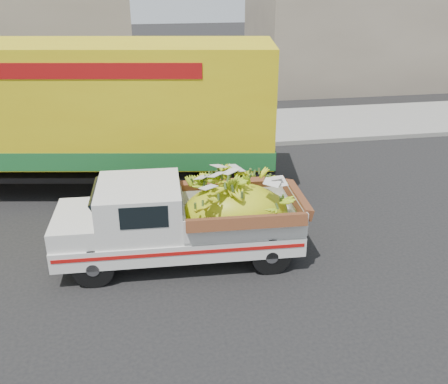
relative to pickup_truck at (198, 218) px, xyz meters
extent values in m
plane|color=black|center=(-2.00, -0.56, -0.90)|extent=(100.00, 100.00, 0.00)
cube|color=gray|center=(-2.00, 6.67, -0.82)|extent=(60.00, 0.25, 0.15)
cube|color=gray|center=(-2.00, 8.77, -0.83)|extent=(60.00, 4.00, 0.14)
cube|color=gray|center=(12.00, 15.67, 2.10)|extent=(14.00, 6.00, 6.00)
cylinder|color=black|center=(-2.02, -0.65, -0.51)|extent=(0.78, 0.26, 0.77)
cylinder|color=black|center=(-1.96, 0.83, -0.51)|extent=(0.78, 0.26, 0.77)
cylinder|color=black|center=(1.30, -0.80, -0.51)|extent=(0.78, 0.26, 0.77)
cylinder|color=black|center=(1.37, 0.68, -0.51)|extent=(0.78, 0.26, 0.77)
cube|color=silver|center=(-0.38, 0.02, -0.33)|extent=(4.82, 1.93, 0.39)
cube|color=#A50F0C|center=(-0.42, -0.84, -0.27)|extent=(4.65, 0.22, 0.07)
cube|color=silver|center=(-2.71, 0.12, -0.44)|extent=(0.18, 1.68, 0.14)
cube|color=silver|center=(-2.32, 0.10, 0.04)|extent=(0.93, 1.65, 0.36)
cube|color=silver|center=(-1.11, 0.05, 0.32)|extent=(1.64, 1.72, 0.91)
cube|color=black|center=(-1.04, -0.78, 0.49)|extent=(0.86, 0.05, 0.42)
cube|color=silver|center=(0.83, -0.04, 0.12)|extent=(2.40, 1.82, 0.51)
ellipsoid|color=yellow|center=(0.73, -0.03, 0.01)|extent=(2.16, 1.47, 1.29)
cylinder|color=black|center=(0.99, 2.42, -0.35)|extent=(1.14, 0.51, 1.10)
cylinder|color=black|center=(1.33, 4.39, -0.35)|extent=(1.14, 0.51, 1.10)
cylinder|color=black|center=(-0.20, 2.63, -0.35)|extent=(1.14, 0.51, 1.10)
cylinder|color=black|center=(0.15, 4.60, -0.35)|extent=(1.14, 0.51, 1.10)
cube|color=black|center=(-3.47, 4.22, -0.12)|extent=(11.99, 3.06, 0.36)
cube|color=gold|center=(-3.47, 4.22, 1.48)|extent=(12.02, 4.50, 2.84)
cube|color=#1A5B28|center=(-3.47, 4.22, 0.31)|extent=(12.08, 4.53, 0.45)
cube|color=maroon|center=(-3.69, 2.98, 2.45)|extent=(8.28, 1.47, 0.35)
camera|label=1|loc=(-1.03, -8.75, 4.47)|focal=40.00mm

